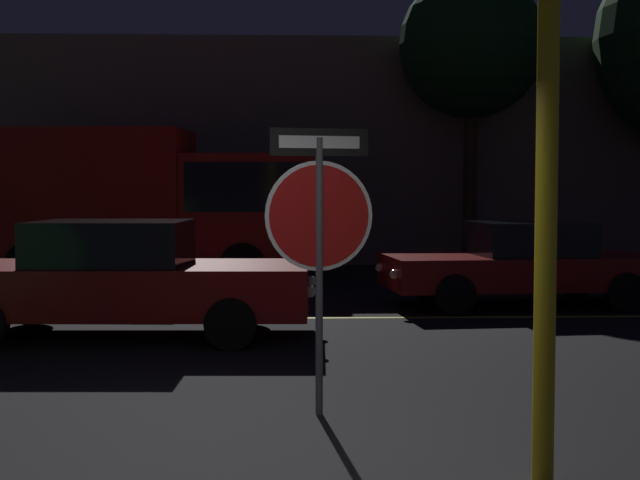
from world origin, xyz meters
TOP-DOWN VIEW (x-y plane):
  - road_center_stripe at (0.00, 7.12)m, footprint 41.96×0.12m
  - stop_sign at (0.47, 1.66)m, footprint 0.87×0.19m
  - yellow_pole_right at (1.81, -0.08)m, footprint 0.14×0.14m
  - passing_car_2 at (-1.86, 5.61)m, footprint 4.75×2.17m
  - passing_car_3 at (3.91, 8.36)m, footprint 4.44×2.28m
  - delivery_truck at (-2.54, 12.37)m, footprint 6.92×2.70m
  - tree_0 at (4.52, 15.41)m, footprint 3.41×3.41m
  - building_backdrop at (-0.37, 18.58)m, footprint 36.28×4.83m

SIDE VIEW (x-z plane):
  - road_center_stripe at x=0.00m, z-range 0.00..0.01m
  - passing_car_3 at x=3.91m, z-range 0.00..1.33m
  - passing_car_2 at x=-1.86m, z-range 0.00..1.44m
  - yellow_pole_right at x=1.81m, z-range 0.00..3.18m
  - stop_sign at x=0.47m, z-range 0.45..2.77m
  - delivery_truck at x=-2.54m, z-range 0.13..3.14m
  - building_backdrop at x=-0.37m, z-range 0.00..5.55m
  - tree_0 at x=4.52m, z-range 1.72..8.63m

